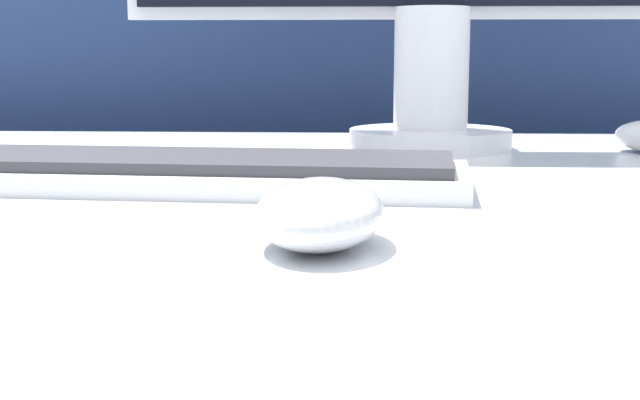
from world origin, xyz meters
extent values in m
cube|color=navy|center=(0.00, 0.57, 0.55)|extent=(5.00, 0.03, 1.10)
ellipsoid|color=silver|center=(-0.02, -0.20, 0.72)|extent=(0.07, 0.11, 0.03)
cube|color=silver|center=(-0.12, -0.01, 0.71)|extent=(0.40, 0.15, 0.02)
cube|color=#38383D|center=(-0.12, -0.01, 0.72)|extent=(0.37, 0.13, 0.01)
cylinder|color=white|center=(0.06, 0.26, 0.71)|extent=(0.16, 0.16, 0.02)
cylinder|color=white|center=(0.06, 0.26, 0.78)|extent=(0.07, 0.07, 0.12)
camera|label=1|loc=(0.00, -0.64, 0.80)|focal=50.00mm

